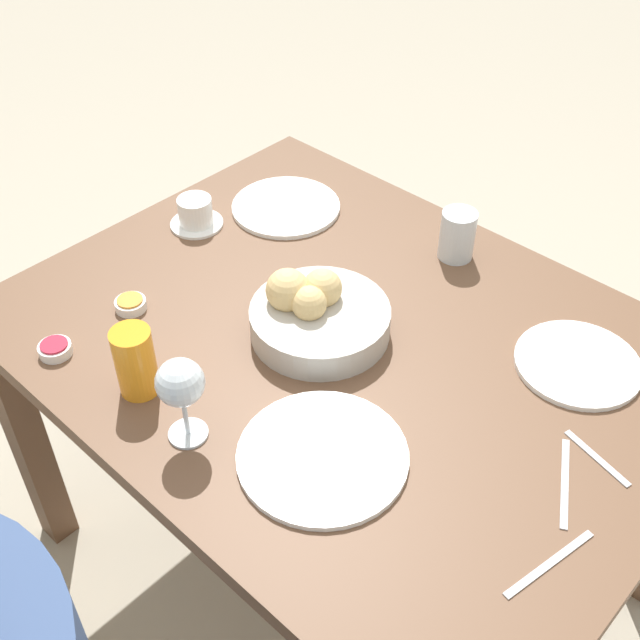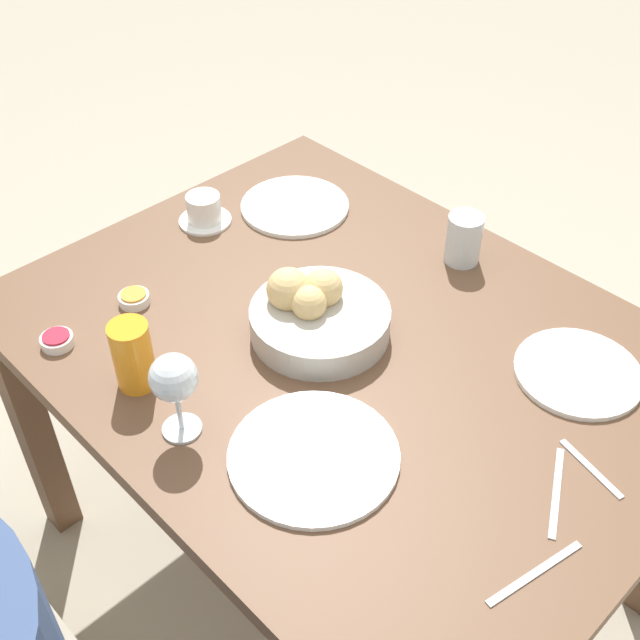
% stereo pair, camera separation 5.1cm
% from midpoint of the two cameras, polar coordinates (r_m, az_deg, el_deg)
% --- Properties ---
extents(ground_plane, '(10.00, 10.00, 0.00)m').
position_cam_midpoint_polar(ground_plane, '(1.98, 0.72, -16.51)').
color(ground_plane, '#A89E89').
extents(dining_table, '(1.21, 0.92, 0.70)m').
position_cam_midpoint_polar(dining_table, '(1.50, 0.91, -4.09)').
color(dining_table, brown).
rests_on(dining_table, ground_plane).
extents(bread_basket, '(0.25, 0.25, 0.12)m').
position_cam_midpoint_polar(bread_basket, '(1.43, -1.31, 0.40)').
color(bread_basket, '#B2ADA3').
rests_on(bread_basket, dining_table).
extents(plate_near_left, '(0.22, 0.22, 0.01)m').
position_cam_midpoint_polar(plate_near_left, '(1.45, 16.89, -3.01)').
color(plate_near_left, white).
rests_on(plate_near_left, dining_table).
extents(plate_near_right, '(0.24, 0.24, 0.01)m').
position_cam_midpoint_polar(plate_near_right, '(1.77, -3.27, 8.03)').
color(plate_near_right, white).
rests_on(plate_near_right, dining_table).
extents(plate_far_center, '(0.27, 0.27, 0.01)m').
position_cam_midpoint_polar(plate_far_center, '(1.25, -1.01, -9.66)').
color(plate_far_center, white).
rests_on(plate_far_center, dining_table).
extents(juice_glass, '(0.07, 0.07, 0.13)m').
position_cam_midpoint_polar(juice_glass, '(1.34, -14.07, -2.91)').
color(juice_glass, orange).
rests_on(juice_glass, dining_table).
extents(water_tumbler, '(0.07, 0.07, 0.10)m').
position_cam_midpoint_polar(water_tumbler, '(1.62, 8.85, 5.99)').
color(water_tumbler, silver).
rests_on(water_tumbler, dining_table).
extents(wine_glass, '(0.08, 0.08, 0.16)m').
position_cam_midpoint_polar(wine_glass, '(1.22, -11.09, -4.59)').
color(wine_glass, silver).
rests_on(wine_glass, dining_table).
extents(coffee_cup, '(0.11, 0.11, 0.06)m').
position_cam_midpoint_polar(coffee_cup, '(1.73, -9.69, 7.46)').
color(coffee_cup, white).
rests_on(coffee_cup, dining_table).
extents(jam_bowl_berry, '(0.06, 0.06, 0.02)m').
position_cam_midpoint_polar(jam_bowl_berry, '(1.49, -19.27, -1.97)').
color(jam_bowl_berry, white).
rests_on(jam_bowl_berry, dining_table).
extents(jam_bowl_honey, '(0.06, 0.06, 0.02)m').
position_cam_midpoint_polar(jam_bowl_honey, '(1.54, -14.25, 1.09)').
color(jam_bowl_honey, white).
rests_on(jam_bowl_honey, dining_table).
extents(fork_silver, '(0.09, 0.15, 0.00)m').
position_cam_midpoint_polar(fork_silver, '(1.27, 15.89, -11.07)').
color(fork_silver, '#B7B7BC').
rests_on(fork_silver, dining_table).
extents(knife_silver, '(0.04, 0.17, 0.00)m').
position_cam_midpoint_polar(knife_silver, '(1.18, 14.76, -16.44)').
color(knife_silver, '#B7B7BC').
rests_on(knife_silver, dining_table).
extents(spoon_coffee, '(0.13, 0.04, 0.00)m').
position_cam_midpoint_polar(spoon_coffee, '(1.31, 18.02, -9.33)').
color(spoon_coffee, '#B7B7BC').
rests_on(spoon_coffee, dining_table).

